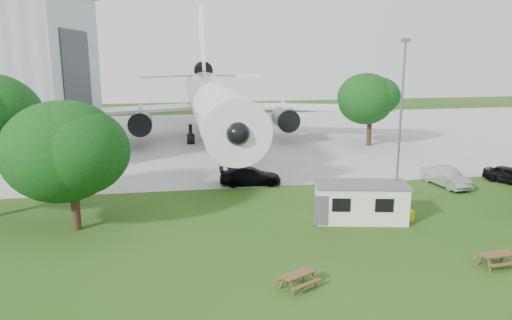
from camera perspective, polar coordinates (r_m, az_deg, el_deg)
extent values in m
plane|color=#385E1F|center=(28.34, 5.47, -11.45)|extent=(160.00, 160.00, 0.00)
cube|color=#B7B7B2|center=(64.32, -3.28, 2.54)|extent=(120.00, 46.00, 0.03)
cube|color=#2D3033|center=(58.95, -19.53, 7.46)|extent=(0.16, 16.00, 12.96)
cylinder|color=white|center=(59.44, -4.84, 6.60)|extent=(5.40, 34.00, 5.40)
cone|color=white|center=(40.71, -2.57, 3.67)|extent=(5.40, 5.50, 5.40)
cone|color=white|center=(80.23, -6.14, 8.81)|extent=(4.86, 9.00, 4.86)
cube|color=white|center=(63.02, -16.52, 5.38)|extent=(21.36, 10.77, 0.36)
cube|color=white|center=(64.93, 6.05, 6.05)|extent=(21.36, 10.77, 0.36)
cube|color=white|center=(80.02, -6.24, 12.88)|extent=(0.46, 9.96, 12.17)
cylinder|color=#515459|center=(59.13, -13.02, 4.23)|extent=(2.50, 4.20, 2.50)
cylinder|color=#515459|center=(60.52, 3.31, 4.74)|extent=(2.50, 4.20, 2.50)
cylinder|color=#515459|center=(79.11, -6.13, 10.20)|extent=(2.60, 4.50, 2.60)
cylinder|color=black|center=(44.89, -3.07, -0.53)|extent=(0.36, 0.36, 2.40)
cylinder|color=black|center=(60.82, -7.48, 2.97)|extent=(0.44, 0.44, 2.40)
cylinder|color=black|center=(61.27, -2.24, 3.15)|extent=(0.44, 0.44, 2.40)
cube|color=silver|center=(34.69, 11.88, -4.82)|extent=(6.37, 3.62, 2.50)
cube|color=#59595B|center=(34.32, 11.98, -2.73)|extent=(6.61, 3.85, 0.12)
cylinder|color=gold|center=(35.81, 17.26, -6.08)|extent=(0.50, 0.50, 0.70)
cylinder|color=slate|center=(35.01, 16.11, 3.12)|extent=(0.16, 0.16, 12.00)
cylinder|color=#382619|center=(34.27, -19.93, -5.02)|extent=(0.56, 0.56, 3.11)
sphere|color=#145411|center=(33.34, -20.43, 1.21)|extent=(7.77, 7.77, 7.77)
cylinder|color=#382619|center=(60.62, 12.80, 3.13)|extent=(0.56, 0.56, 3.24)
sphere|color=#145411|center=(60.08, 13.00, 6.85)|extent=(6.75, 6.75, 6.75)
imported|color=black|center=(48.35, 26.97, -1.56)|extent=(3.57, 4.54, 1.45)
imported|color=#A6A9AD|center=(45.13, 20.89, -1.85)|extent=(2.38, 5.02, 1.59)
imported|color=black|center=(42.66, -0.68, -1.84)|extent=(5.42, 2.51, 1.53)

